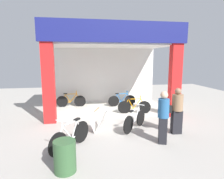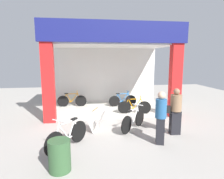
# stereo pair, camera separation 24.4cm
# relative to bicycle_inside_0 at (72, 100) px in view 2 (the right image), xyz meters

# --- Properties ---
(ground_plane) EXTENTS (19.64, 19.64, 0.00)m
(ground_plane) POSITION_rel_bicycle_inside_0_xyz_m (1.94, -2.42, -0.34)
(ground_plane) COLOR #9E9991
(ground_plane) RESTS_ON ground
(shop_facade) EXTENTS (6.02, 3.58, 4.04)m
(shop_facade) POSITION_rel_bicycle_inside_0_xyz_m (1.94, -0.77, 1.81)
(shop_facade) COLOR beige
(shop_facade) RESTS_ON ground
(bicycle_inside_0) EXTENTS (1.55, 0.42, 0.85)m
(bicycle_inside_0) POSITION_rel_bicycle_inside_0_xyz_m (0.00, 0.00, 0.00)
(bicycle_inside_0) COLOR black
(bicycle_inside_0) RESTS_ON ground
(bicycle_inside_1) EXTENTS (1.52, 0.42, 0.83)m
(bicycle_inside_1) POSITION_rel_bicycle_inside_0_xyz_m (2.71, -0.31, -0.01)
(bicycle_inside_1) COLOR black
(bicycle_inside_1) RESTS_ON ground
(bicycle_inside_2) EXTENTS (1.53, 0.42, 0.85)m
(bicycle_inside_2) POSITION_rel_bicycle_inside_0_xyz_m (2.96, -1.79, -0.00)
(bicycle_inside_2) COLOR black
(bicycle_inside_2) RESTS_ON ground
(bicycle_parked_0) EXTENTS (1.15, 1.21, 0.89)m
(bicycle_parked_0) POSITION_rel_bicycle_inside_0_xyz_m (2.41, -3.75, 0.02)
(bicycle_parked_0) COLOR black
(bicycle_parked_0) RESTS_ON ground
(bicycle_parked_1) EXTENTS (1.08, 1.37, 0.93)m
(bicycle_parked_1) POSITION_rel_bicycle_inside_0_xyz_m (0.16, -4.91, 0.03)
(bicycle_parked_1) COLOR black
(bicycle_parked_1) RESTS_ON ground
(sandwich_board_sign) EXTENTS (0.85, 0.74, 0.83)m
(sandwich_board_sign) POSITION_rel_bicycle_inside_0_xyz_m (1.03, -3.70, 0.07)
(sandwich_board_sign) COLOR silver
(sandwich_board_sign) RESTS_ON ground
(pedestrian_0) EXTENTS (0.62, 0.39, 1.59)m
(pedestrian_0) POSITION_rel_bicycle_inside_0_xyz_m (3.71, -4.34, 0.49)
(pedestrian_0) COLOR black
(pedestrian_0) RESTS_ON ground
(pedestrian_1) EXTENTS (0.42, 0.63, 1.62)m
(pedestrian_1) POSITION_rel_bicycle_inside_0_xyz_m (2.93, -4.97, 0.50)
(pedestrian_1) COLOR black
(pedestrian_1) RESTS_ON ground
(trash_bin) EXTENTS (0.51, 0.51, 0.75)m
(trash_bin) POSITION_rel_bicycle_inside_0_xyz_m (0.07, -6.05, 0.03)
(trash_bin) COLOR #335933
(trash_bin) RESTS_ON ground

